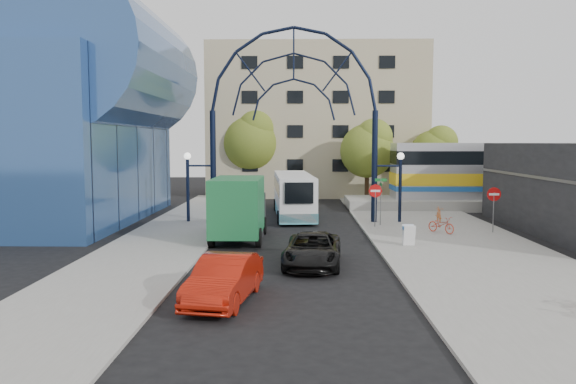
{
  "coord_description": "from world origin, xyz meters",
  "views": [
    {
      "loc": [
        0.3,
        -20.72,
        5.07
      ],
      "look_at": [
        -0.2,
        6.0,
        2.68
      ],
      "focal_mm": 35.0,
      "sensor_mm": 36.0,
      "label": 1
    }
  ],
  "objects_px": {
    "tree_north_a": "(369,148)",
    "street_name_sign": "(381,192)",
    "tree_north_c": "(436,151)",
    "gateway_arch": "(294,85)",
    "red_sedan": "(224,279)",
    "bike_near_a": "(441,225)",
    "city_bus": "(293,194)",
    "bike_near_b": "(439,215)",
    "stop_sign": "(375,195)",
    "tree_north_b": "(252,140)",
    "green_truck": "(239,209)",
    "black_suv": "(313,250)",
    "sandwich_board": "(409,233)",
    "train_car": "(559,171)",
    "do_not_enter_sign": "(494,199)"
  },
  "relations": [
    {
      "from": "street_name_sign",
      "to": "sandwich_board",
      "type": "relative_size",
      "value": 2.83
    },
    {
      "from": "stop_sign",
      "to": "street_name_sign",
      "type": "height_order",
      "value": "street_name_sign"
    },
    {
      "from": "bike_near_a",
      "to": "stop_sign",
      "type": "bearing_deg",
      "value": 108.84
    },
    {
      "from": "sandwich_board",
      "to": "red_sedan",
      "type": "height_order",
      "value": "red_sedan"
    },
    {
      "from": "tree_north_b",
      "to": "bike_near_a",
      "type": "bearing_deg",
      "value": -59.29
    },
    {
      "from": "gateway_arch",
      "to": "bike_near_a",
      "type": "relative_size",
      "value": 7.94
    },
    {
      "from": "street_name_sign",
      "to": "gateway_arch",
      "type": "bearing_deg",
      "value": 164.93
    },
    {
      "from": "gateway_arch",
      "to": "stop_sign",
      "type": "xyz_separation_m",
      "value": [
        4.8,
        -2.0,
        -6.56
      ]
    },
    {
      "from": "tree_north_b",
      "to": "street_name_sign",
      "type": "bearing_deg",
      "value": -62.35
    },
    {
      "from": "do_not_enter_sign",
      "to": "train_car",
      "type": "relative_size",
      "value": 0.1
    },
    {
      "from": "sandwich_board",
      "to": "city_bus",
      "type": "height_order",
      "value": "city_bus"
    },
    {
      "from": "red_sedan",
      "to": "bike_near_b",
      "type": "distance_m",
      "value": 20.56
    },
    {
      "from": "red_sedan",
      "to": "bike_near_b",
      "type": "height_order",
      "value": "red_sedan"
    },
    {
      "from": "street_name_sign",
      "to": "city_bus",
      "type": "bearing_deg",
      "value": 137.17
    },
    {
      "from": "green_truck",
      "to": "red_sedan",
      "type": "distance_m",
      "value": 11.37
    },
    {
      "from": "train_car",
      "to": "bike_near_a",
      "type": "relative_size",
      "value": 14.62
    },
    {
      "from": "red_sedan",
      "to": "bike_near_a",
      "type": "bearing_deg",
      "value": 61.22
    },
    {
      "from": "bike_near_a",
      "to": "bike_near_b",
      "type": "xyz_separation_m",
      "value": [
        0.92,
        4.24,
        0.01
      ]
    },
    {
      "from": "train_car",
      "to": "tree_north_a",
      "type": "bearing_deg",
      "value": 164.2
    },
    {
      "from": "bike_near_a",
      "to": "do_not_enter_sign",
      "type": "bearing_deg",
      "value": -32.18
    },
    {
      "from": "tree_north_a",
      "to": "bike_near_b",
      "type": "relative_size",
      "value": 4.58
    },
    {
      "from": "tree_north_a",
      "to": "bike_near_a",
      "type": "height_order",
      "value": "tree_north_a"
    },
    {
      "from": "green_truck",
      "to": "tree_north_c",
      "type": "bearing_deg",
      "value": 53.58
    },
    {
      "from": "street_name_sign",
      "to": "train_car",
      "type": "distance_m",
      "value": 17.55
    },
    {
      "from": "tree_north_c",
      "to": "tree_north_b",
      "type": "bearing_deg",
      "value": 172.88
    },
    {
      "from": "tree_north_a",
      "to": "street_name_sign",
      "type": "bearing_deg",
      "value": -93.96
    },
    {
      "from": "gateway_arch",
      "to": "street_name_sign",
      "type": "relative_size",
      "value": 4.87
    },
    {
      "from": "sandwich_board",
      "to": "tree_north_a",
      "type": "height_order",
      "value": "tree_north_a"
    },
    {
      "from": "train_car",
      "to": "do_not_enter_sign",
      "type": "bearing_deg",
      "value": -126.87
    },
    {
      "from": "train_car",
      "to": "tree_north_c",
      "type": "bearing_deg",
      "value": 143.04
    },
    {
      "from": "city_bus",
      "to": "bike_near_b",
      "type": "bearing_deg",
      "value": -25.05
    },
    {
      "from": "tree_north_a",
      "to": "tree_north_c",
      "type": "relative_size",
      "value": 1.08
    },
    {
      "from": "black_suv",
      "to": "bike_near_a",
      "type": "relative_size",
      "value": 2.83
    },
    {
      "from": "tree_north_c",
      "to": "black_suv",
      "type": "relative_size",
      "value": 1.34
    },
    {
      "from": "green_truck",
      "to": "bike_near_b",
      "type": "xyz_separation_m",
      "value": [
        11.78,
        6.01,
        -1.06
      ]
    },
    {
      "from": "green_truck",
      "to": "bike_near_a",
      "type": "bearing_deg",
      "value": 9.55
    },
    {
      "from": "red_sedan",
      "to": "tree_north_c",
      "type": "bearing_deg",
      "value": 74.65
    },
    {
      "from": "stop_sign",
      "to": "do_not_enter_sign",
      "type": "height_order",
      "value": "stop_sign"
    },
    {
      "from": "bike_near_a",
      "to": "tree_north_a",
      "type": "bearing_deg",
      "value": 60.0
    },
    {
      "from": "sandwich_board",
      "to": "gateway_arch",
      "type": "bearing_deg",
      "value": 124.91
    },
    {
      "from": "street_name_sign",
      "to": "bike_near_b",
      "type": "distance_m",
      "value": 4.36
    },
    {
      "from": "tree_north_a",
      "to": "city_bus",
      "type": "distance_m",
      "value": 10.92
    },
    {
      "from": "do_not_enter_sign",
      "to": "sandwich_board",
      "type": "relative_size",
      "value": 2.51
    },
    {
      "from": "train_car",
      "to": "tree_north_a",
      "type": "distance_m",
      "value": 14.52
    },
    {
      "from": "street_name_sign",
      "to": "tree_north_c",
      "type": "distance_m",
      "value": 16.95
    },
    {
      "from": "do_not_enter_sign",
      "to": "bike_near_b",
      "type": "relative_size",
      "value": 1.62
    },
    {
      "from": "green_truck",
      "to": "red_sedan",
      "type": "relative_size",
      "value": 1.46
    },
    {
      "from": "green_truck",
      "to": "red_sedan",
      "type": "height_order",
      "value": "green_truck"
    },
    {
      "from": "gateway_arch",
      "to": "stop_sign",
      "type": "distance_m",
      "value": 8.37
    },
    {
      "from": "do_not_enter_sign",
      "to": "green_truck",
      "type": "relative_size",
      "value": 0.38
    }
  ]
}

